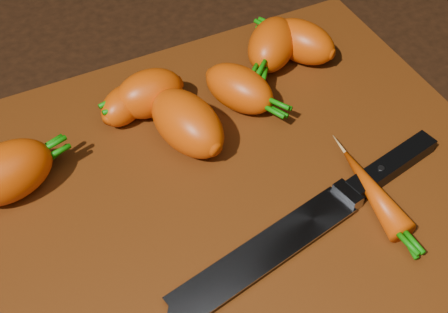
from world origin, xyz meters
name	(u,v)px	position (x,y,z in m)	size (l,w,h in m)	color
ground	(229,188)	(0.00, 0.00, -0.01)	(2.00, 2.00, 0.01)	black
cutting_board	(229,181)	(0.00, 0.00, 0.01)	(0.50, 0.40, 0.01)	#5C2809
carrot_0	(8,172)	(-0.18, 0.07, 0.04)	(0.08, 0.05, 0.05)	#C33C00
carrot_1	(149,93)	(-0.03, 0.11, 0.04)	(0.07, 0.05, 0.05)	#C33C00
carrot_2	(239,88)	(0.05, 0.08, 0.03)	(0.08, 0.05, 0.05)	#C33C00
carrot_3	(187,123)	(-0.02, 0.06, 0.04)	(0.09, 0.05, 0.05)	#C33C00
carrot_4	(272,45)	(0.12, 0.13, 0.04)	(0.08, 0.05, 0.05)	#C33C00
carrot_5	(124,105)	(-0.06, 0.12, 0.03)	(0.06, 0.04, 0.04)	#C33C00
carrot_6	(302,42)	(0.15, 0.12, 0.03)	(0.08, 0.05, 0.05)	#C33C00
carrot_7	(373,191)	(0.10, -0.08, 0.02)	(0.10, 0.03, 0.03)	#C33C00
knife	(281,241)	(0.01, -0.09, 0.02)	(0.30, 0.09, 0.02)	gray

